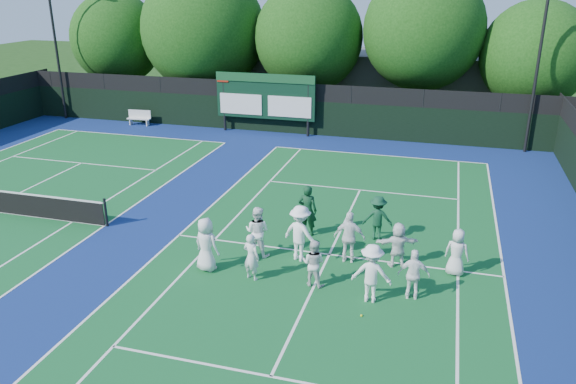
# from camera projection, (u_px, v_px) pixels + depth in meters

# --- Properties ---
(ground) EXTENTS (120.00, 120.00, 0.00)m
(ground) POSITION_uv_depth(u_px,v_px,m) (323.00, 269.00, 17.73)
(ground) COLOR #17370F
(ground) RESTS_ON ground
(court_apron) EXTENTS (34.00, 32.00, 0.01)m
(court_apron) POSITION_uv_depth(u_px,v_px,m) (166.00, 234.00, 20.17)
(court_apron) COLOR navy
(court_apron) RESTS_ON ground
(near_court) EXTENTS (11.05, 23.85, 0.01)m
(near_court) POSITION_uv_depth(u_px,v_px,m) (329.00, 254.00, 18.62)
(near_court) COLOR #115325
(near_court) RESTS_ON ground
(back_fence) EXTENTS (34.00, 0.08, 3.00)m
(back_fence) POSITION_uv_depth(u_px,v_px,m) (284.00, 110.00, 33.20)
(back_fence) COLOR black
(back_fence) RESTS_ON ground
(scoreboard) EXTENTS (6.00, 0.21, 3.55)m
(scoreboard) POSITION_uv_depth(u_px,v_px,m) (265.00, 97.00, 32.79)
(scoreboard) COLOR black
(scoreboard) RESTS_ON ground
(clubhouse) EXTENTS (18.00, 6.00, 4.00)m
(clubhouse) POSITION_uv_depth(u_px,v_px,m) (371.00, 81.00, 39.14)
(clubhouse) COLOR #56565B
(clubhouse) RESTS_ON ground
(light_pole_left) EXTENTS (1.20, 0.30, 10.12)m
(light_pole_left) POSITION_uv_depth(u_px,v_px,m) (52.00, 19.00, 35.06)
(light_pole_left) COLOR black
(light_pole_left) RESTS_ON ground
(light_pole_right) EXTENTS (1.20, 0.30, 10.12)m
(light_pole_right) POSITION_uv_depth(u_px,v_px,m) (543.00, 29.00, 27.70)
(light_pole_right) COLOR black
(light_pole_right) RESTS_ON ground
(bench) EXTENTS (1.51, 0.49, 0.94)m
(bench) POSITION_uv_depth(u_px,v_px,m) (139.00, 117.00, 35.33)
(bench) COLOR silver
(bench) RESTS_ON ground
(tree_a) EXTENTS (6.17, 6.17, 7.93)m
(tree_a) POSITION_uv_depth(u_px,v_px,m) (119.00, 41.00, 38.56)
(tree_a) COLOR black
(tree_a) RESTS_ON ground
(tree_b) EXTENTS (8.05, 8.05, 9.56)m
(tree_b) POSITION_uv_depth(u_px,v_px,m) (206.00, 33.00, 36.65)
(tree_b) COLOR black
(tree_b) RESTS_ON ground
(tree_c) EXTENTS (6.74, 6.74, 8.62)m
(tree_c) POSITION_uv_depth(u_px,v_px,m) (311.00, 40.00, 34.91)
(tree_c) COLOR black
(tree_c) RESTS_ON ground
(tree_d) EXTENTS (7.10, 7.10, 9.43)m
(tree_d) POSITION_uv_depth(u_px,v_px,m) (426.00, 33.00, 32.91)
(tree_d) COLOR black
(tree_d) RESTS_ON ground
(tree_e) EXTENTS (6.12, 6.12, 7.69)m
(tree_e) POSITION_uv_depth(u_px,v_px,m) (538.00, 58.00, 31.72)
(tree_e) COLOR black
(tree_e) RESTS_ON ground
(tennis_ball_0) EXTENTS (0.07, 0.07, 0.07)m
(tennis_ball_0) POSITION_uv_depth(u_px,v_px,m) (309.00, 257.00, 18.42)
(tennis_ball_0) COLOR #C0CC18
(tennis_ball_0) RESTS_ON ground
(tennis_ball_1) EXTENTS (0.07, 0.07, 0.07)m
(tennis_ball_1) POSITION_uv_depth(u_px,v_px,m) (391.00, 255.00, 18.57)
(tennis_ball_1) COLOR #C0CC18
(tennis_ball_1) RESTS_ON ground
(tennis_ball_2) EXTENTS (0.07, 0.07, 0.07)m
(tennis_ball_2) POSITION_uv_depth(u_px,v_px,m) (361.00, 316.00, 15.17)
(tennis_ball_2) COLOR #C0CC18
(tennis_ball_2) RESTS_ON ground
(tennis_ball_4) EXTENTS (0.07, 0.07, 0.07)m
(tennis_ball_4) POSITION_uv_depth(u_px,v_px,m) (354.00, 227.00, 20.63)
(tennis_ball_4) COLOR #C0CC18
(tennis_ball_4) RESTS_ON ground
(player_front_0) EXTENTS (0.97, 0.77, 1.75)m
(player_front_0) POSITION_uv_depth(u_px,v_px,m) (206.00, 245.00, 17.37)
(player_front_0) COLOR silver
(player_front_0) RESTS_ON ground
(player_front_1) EXTENTS (0.63, 0.51, 1.50)m
(player_front_1) POSITION_uv_depth(u_px,v_px,m) (251.00, 257.00, 16.86)
(player_front_1) COLOR silver
(player_front_1) RESTS_ON ground
(player_front_2) EXTENTS (0.78, 0.65, 1.46)m
(player_front_2) POSITION_uv_depth(u_px,v_px,m) (313.00, 263.00, 16.53)
(player_front_2) COLOR silver
(player_front_2) RESTS_ON ground
(player_front_3) EXTENTS (1.13, 0.65, 1.75)m
(player_front_3) POSITION_uv_depth(u_px,v_px,m) (372.00, 273.00, 15.65)
(player_front_3) COLOR white
(player_front_3) RESTS_ON ground
(player_front_4) EXTENTS (0.92, 0.44, 1.53)m
(player_front_4) POSITION_uv_depth(u_px,v_px,m) (414.00, 275.00, 15.80)
(player_front_4) COLOR white
(player_front_4) RESTS_ON ground
(player_back_0) EXTENTS (0.89, 0.72, 1.72)m
(player_back_0) POSITION_uv_depth(u_px,v_px,m) (257.00, 232.00, 18.30)
(player_back_0) COLOR white
(player_back_0) RESTS_ON ground
(player_back_1) EXTENTS (1.38, 1.07, 1.88)m
(player_back_1) POSITION_uv_depth(u_px,v_px,m) (300.00, 233.00, 17.99)
(player_back_1) COLOR white
(player_back_1) RESTS_ON ground
(player_back_2) EXTENTS (1.01, 0.42, 1.72)m
(player_back_2) POSITION_uv_depth(u_px,v_px,m) (350.00, 237.00, 17.88)
(player_back_2) COLOR white
(player_back_2) RESTS_ON ground
(player_back_3) EXTENTS (1.44, 0.86, 1.48)m
(player_back_3) POSITION_uv_depth(u_px,v_px,m) (398.00, 245.00, 17.65)
(player_back_3) COLOR white
(player_back_3) RESTS_ON ground
(player_back_4) EXTENTS (0.83, 0.64, 1.51)m
(player_back_4) POSITION_uv_depth(u_px,v_px,m) (457.00, 252.00, 17.13)
(player_back_4) COLOR silver
(player_back_4) RESTS_ON ground
(coach_left) EXTENTS (0.69, 0.47, 1.87)m
(coach_left) POSITION_uv_depth(u_px,v_px,m) (307.00, 210.00, 19.79)
(coach_left) COLOR #0E341C
(coach_left) RESTS_ON ground
(coach_right) EXTENTS (1.09, 0.70, 1.60)m
(coach_right) POSITION_uv_depth(u_px,v_px,m) (378.00, 218.00, 19.49)
(coach_right) COLOR #103C24
(coach_right) RESTS_ON ground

